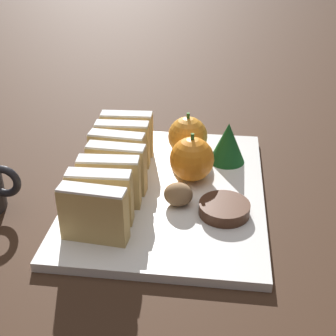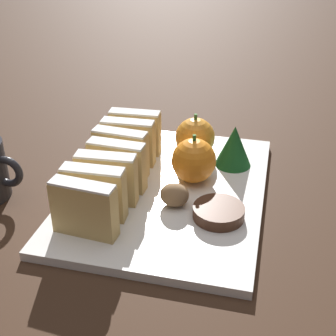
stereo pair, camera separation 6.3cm
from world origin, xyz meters
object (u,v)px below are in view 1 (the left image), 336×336
at_px(orange_far, 188,136).
at_px(chocolate_cookie, 224,209).
at_px(orange_near, 192,159).
at_px(walnut, 178,194).

height_order(orange_far, chocolate_cookie, orange_far).
bearing_deg(chocolate_cookie, orange_near, 120.36).
xyz_separation_m(orange_near, chocolate_cookie, (0.05, -0.08, -0.02)).
distance_m(orange_far, chocolate_cookie, 0.17).
height_order(orange_near, orange_far, orange_near).
distance_m(orange_far, walnut, 0.14).
bearing_deg(walnut, orange_far, 90.01).
bearing_deg(chocolate_cookie, walnut, 166.84).
relative_size(orange_far, chocolate_cookie, 1.07).
relative_size(walnut, chocolate_cookie, 0.59).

